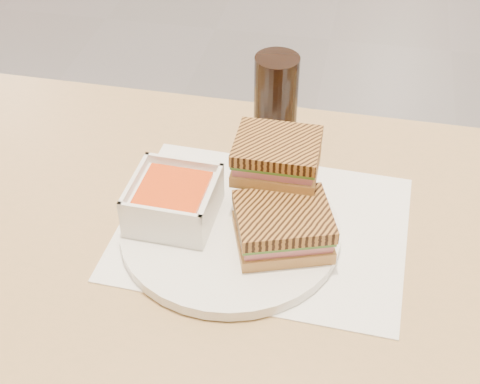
% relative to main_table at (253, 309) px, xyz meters
% --- Properties ---
extents(main_table, '(1.21, 0.71, 0.75)m').
position_rel_main_table_xyz_m(main_table, '(0.00, 0.00, 0.00)').
color(main_table, '#A77F50').
rests_on(main_table, ground).
extents(tray_liner, '(0.39, 0.31, 0.00)m').
position_rel_main_table_xyz_m(tray_liner, '(0.00, 0.05, 0.12)').
color(tray_liner, white).
rests_on(tray_liner, main_table).
extents(plate, '(0.29, 0.29, 0.02)m').
position_rel_main_table_xyz_m(plate, '(-0.04, 0.02, 0.12)').
color(plate, white).
rests_on(plate, tray_liner).
extents(soup_bowl, '(0.11, 0.11, 0.06)m').
position_rel_main_table_xyz_m(soup_bowl, '(-0.11, 0.03, 0.16)').
color(soup_bowl, white).
rests_on(soup_bowl, plate).
extents(panini_lower, '(0.14, 0.13, 0.05)m').
position_rel_main_table_xyz_m(panini_lower, '(0.04, 0.01, 0.16)').
color(panini_lower, '#B28546').
rests_on(panini_lower, plate).
extents(panini_upper, '(0.11, 0.09, 0.05)m').
position_rel_main_table_xyz_m(panini_upper, '(0.01, 0.09, 0.21)').
color(panini_upper, '#B28546').
rests_on(panini_upper, panini_lower).
extents(cola_glass, '(0.07, 0.07, 0.14)m').
position_rel_main_table_xyz_m(cola_glass, '(-0.01, 0.25, 0.19)').
color(cola_glass, black).
rests_on(cola_glass, main_table).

